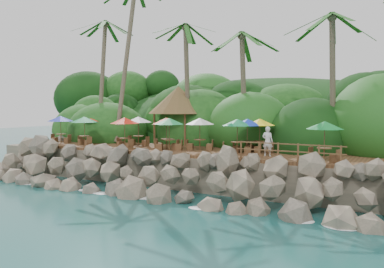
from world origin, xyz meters
The scene contains 12 objects.
ground centered at (0.00, 0.00, 0.00)m, with size 140.00×140.00×0.00m, color #19514F.
land_base centered at (0.00, 16.00, 1.05)m, with size 32.00×25.20×2.10m, color gray.
jungle_hill centered at (0.00, 23.50, 0.00)m, with size 44.80×28.00×15.40m, color #143811.
seawall centered at (0.00, 2.00, 1.15)m, with size 29.00×4.00×2.30m, color gray, non-canonical shape.
terrace centered at (0.00, 6.00, 2.20)m, with size 26.00×5.00×0.20m, color brown.
jungle_foliage centered at (0.00, 15.00, 0.00)m, with size 44.00×16.00×12.00m, color #143811, non-canonical shape.
foam_line centered at (0.00, 0.30, 0.03)m, with size 25.20×0.80×0.06m.
palms centered at (0.65, 9.01, 12.42)m, with size 29.68×7.09×14.62m.
palapa centered at (-3.34, 9.83, 5.79)m, with size 4.86×4.86×4.60m.
dining_clusters centered at (-1.79, 5.72, 4.13)m, with size 22.86×4.43×2.20m.
railing centered at (7.28, 3.65, 2.91)m, with size 6.10×0.10×1.00m.
waiter centered at (5.62, 5.20, 3.20)m, with size 0.66×0.43×1.80m, color silver.
Camera 1 is at (13.16, -18.01, 5.38)m, focal length 37.53 mm.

